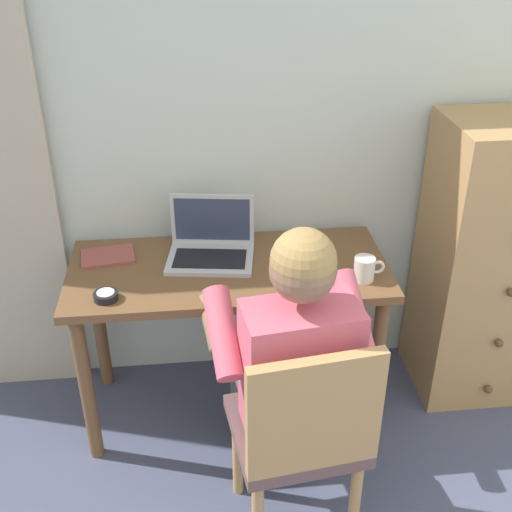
{
  "coord_description": "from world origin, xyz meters",
  "views": [
    {
      "loc": [
        -0.59,
        -0.33,
        2.03
      ],
      "look_at": [
        -0.37,
        1.75,
        0.83
      ],
      "focal_mm": 44.97,
      "sensor_mm": 36.0,
      "label": 1
    }
  ],
  "objects_px": {
    "laptop": "(211,245)",
    "coffee_mug": "(365,269)",
    "notebook_pad": "(108,256)",
    "desk_clock": "(106,296)",
    "desk": "(229,290)",
    "person_seated": "(289,353)",
    "computer_mouse": "(292,251)",
    "dresser": "(487,263)",
    "chair": "(302,432)"
  },
  "relations": [
    {
      "from": "dresser",
      "to": "coffee_mug",
      "type": "distance_m",
      "value": 0.66
    },
    {
      "from": "desk",
      "to": "computer_mouse",
      "type": "bearing_deg",
      "value": 15.01
    },
    {
      "from": "person_seated",
      "to": "computer_mouse",
      "type": "distance_m",
      "value": 0.58
    },
    {
      "from": "chair",
      "to": "desk_clock",
      "type": "height_order",
      "value": "chair"
    },
    {
      "from": "person_seated",
      "to": "notebook_pad",
      "type": "relative_size",
      "value": 5.72
    },
    {
      "from": "person_seated",
      "to": "notebook_pad",
      "type": "bearing_deg",
      "value": 136.16
    },
    {
      "from": "dresser",
      "to": "person_seated",
      "type": "xyz_separation_m",
      "value": [
        -0.95,
        -0.57,
        0.04
      ]
    },
    {
      "from": "computer_mouse",
      "to": "desk_clock",
      "type": "xyz_separation_m",
      "value": [
        -0.72,
        -0.25,
        -0.0
      ]
    },
    {
      "from": "desk",
      "to": "desk_clock",
      "type": "height_order",
      "value": "desk_clock"
    },
    {
      "from": "desk",
      "to": "desk_clock",
      "type": "distance_m",
      "value": 0.51
    },
    {
      "from": "desk",
      "to": "laptop",
      "type": "xyz_separation_m",
      "value": [
        -0.06,
        0.09,
        0.16
      ]
    },
    {
      "from": "computer_mouse",
      "to": "coffee_mug",
      "type": "bearing_deg",
      "value": -38.21
    },
    {
      "from": "person_seated",
      "to": "coffee_mug",
      "type": "distance_m",
      "value": 0.5
    },
    {
      "from": "desk",
      "to": "coffee_mug",
      "type": "distance_m",
      "value": 0.56
    },
    {
      "from": "dresser",
      "to": "computer_mouse",
      "type": "relative_size",
      "value": 12.68
    },
    {
      "from": "laptop",
      "to": "desk_clock",
      "type": "relative_size",
      "value": 4.14
    },
    {
      "from": "desk_clock",
      "to": "notebook_pad",
      "type": "relative_size",
      "value": 0.43
    },
    {
      "from": "dresser",
      "to": "notebook_pad",
      "type": "relative_size",
      "value": 6.04
    },
    {
      "from": "laptop",
      "to": "desk",
      "type": "bearing_deg",
      "value": -55.5
    },
    {
      "from": "dresser",
      "to": "desk",
      "type": "bearing_deg",
      "value": -176.13
    },
    {
      "from": "coffee_mug",
      "to": "dresser",
      "type": "bearing_deg",
      "value": 20.42
    },
    {
      "from": "chair",
      "to": "person_seated",
      "type": "relative_size",
      "value": 0.74
    },
    {
      "from": "person_seated",
      "to": "notebook_pad",
      "type": "height_order",
      "value": "person_seated"
    },
    {
      "from": "desk_clock",
      "to": "chair",
      "type": "bearing_deg",
      "value": -37.5
    },
    {
      "from": "dresser",
      "to": "person_seated",
      "type": "relative_size",
      "value": 1.06
    },
    {
      "from": "chair",
      "to": "person_seated",
      "type": "bearing_deg",
      "value": 96.57
    },
    {
      "from": "dresser",
      "to": "laptop",
      "type": "distance_m",
      "value": 1.19
    },
    {
      "from": "chair",
      "to": "desk_clock",
      "type": "distance_m",
      "value": 0.85
    },
    {
      "from": "desk",
      "to": "notebook_pad",
      "type": "xyz_separation_m",
      "value": [
        -0.48,
        0.12,
        0.12
      ]
    },
    {
      "from": "notebook_pad",
      "to": "person_seated",
      "type": "bearing_deg",
      "value": -52.04
    },
    {
      "from": "dresser",
      "to": "desk_clock",
      "type": "height_order",
      "value": "dresser"
    },
    {
      "from": "dresser",
      "to": "coffee_mug",
      "type": "height_order",
      "value": "dresser"
    },
    {
      "from": "notebook_pad",
      "to": "desk",
      "type": "bearing_deg",
      "value": -22.78
    },
    {
      "from": "desk_clock",
      "to": "desk",
      "type": "bearing_deg",
      "value": 21.81
    },
    {
      "from": "computer_mouse",
      "to": "notebook_pad",
      "type": "height_order",
      "value": "computer_mouse"
    },
    {
      "from": "laptop",
      "to": "desk_clock",
      "type": "xyz_separation_m",
      "value": [
        -0.4,
        -0.27,
        -0.04
      ]
    },
    {
      "from": "chair",
      "to": "coffee_mug",
      "type": "distance_m",
      "value": 0.68
    },
    {
      "from": "computer_mouse",
      "to": "notebook_pad",
      "type": "distance_m",
      "value": 0.75
    },
    {
      "from": "laptop",
      "to": "coffee_mug",
      "type": "xyz_separation_m",
      "value": [
        0.57,
        -0.24,
        -0.0
      ]
    },
    {
      "from": "desk_clock",
      "to": "coffee_mug",
      "type": "distance_m",
      "value": 0.97
    },
    {
      "from": "dresser",
      "to": "person_seated",
      "type": "bearing_deg",
      "value": -148.89
    },
    {
      "from": "dresser",
      "to": "chair",
      "type": "height_order",
      "value": "dresser"
    },
    {
      "from": "desk_clock",
      "to": "notebook_pad",
      "type": "bearing_deg",
      "value": 94.19
    },
    {
      "from": "desk_clock",
      "to": "notebook_pad",
      "type": "xyz_separation_m",
      "value": [
        -0.02,
        0.31,
        -0.01
      ]
    },
    {
      "from": "desk",
      "to": "laptop",
      "type": "distance_m",
      "value": 0.2
    },
    {
      "from": "desk",
      "to": "laptop",
      "type": "height_order",
      "value": "laptop"
    },
    {
      "from": "chair",
      "to": "coffee_mug",
      "type": "xyz_separation_m",
      "value": [
        0.32,
        0.53,
        0.28
      ]
    },
    {
      "from": "notebook_pad",
      "to": "coffee_mug",
      "type": "distance_m",
      "value": 1.03
    },
    {
      "from": "chair",
      "to": "coffee_mug",
      "type": "height_order",
      "value": "chair"
    },
    {
      "from": "notebook_pad",
      "to": "coffee_mug",
      "type": "relative_size",
      "value": 1.75
    }
  ]
}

